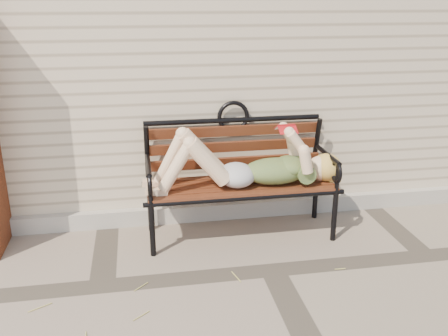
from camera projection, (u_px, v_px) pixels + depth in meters
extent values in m
plane|color=#7B6E5F|center=(273.00, 270.00, 3.74)|extent=(80.00, 80.00, 0.00)
cube|color=beige|center=(211.00, 33.00, 6.03)|extent=(8.00, 4.00, 3.00)
cube|color=#AEAA9D|center=(245.00, 209.00, 4.61)|extent=(8.00, 0.10, 0.15)
cylinder|color=black|center=(152.00, 229.00, 3.88)|extent=(0.04, 0.04, 0.45)
cylinder|color=black|center=(150.00, 206.00, 4.30)|extent=(0.04, 0.04, 0.45)
cylinder|color=black|center=(334.00, 215.00, 4.12)|extent=(0.04, 0.04, 0.45)
cylinder|color=black|center=(315.00, 195.00, 4.54)|extent=(0.04, 0.04, 0.45)
cube|color=#602918|center=(241.00, 185.00, 4.13)|extent=(1.54, 0.50, 0.03)
cylinder|color=black|center=(246.00, 198.00, 3.93)|extent=(1.62, 0.04, 0.04)
cylinder|color=black|center=(235.00, 178.00, 4.35)|extent=(1.62, 0.04, 0.04)
torus|color=black|center=(233.00, 117.00, 4.28)|extent=(0.28, 0.04, 0.28)
ellipsoid|color=#093640|center=(275.00, 171.00, 4.11)|extent=(0.55, 0.31, 0.21)
ellipsoid|color=#093640|center=(289.00, 166.00, 4.12)|extent=(0.26, 0.30, 0.16)
ellipsoid|color=#A7A7AC|center=(237.00, 175.00, 4.06)|extent=(0.30, 0.34, 0.19)
sphere|color=beige|center=(321.00, 168.00, 4.18)|extent=(0.22, 0.22, 0.22)
ellipsoid|color=#E4B556|center=(326.00, 167.00, 4.18)|extent=(0.25, 0.26, 0.23)
cube|color=#A01216|center=(286.00, 125.00, 4.00)|extent=(0.14, 0.02, 0.02)
cube|color=beige|center=(288.00, 130.00, 3.97)|extent=(0.14, 0.09, 0.05)
cube|color=beige|center=(285.00, 127.00, 4.05)|extent=(0.14, 0.09, 0.05)
cube|color=#A01216|center=(288.00, 130.00, 3.96)|extent=(0.15, 0.09, 0.05)
cube|color=#A01216|center=(285.00, 127.00, 4.05)|extent=(0.15, 0.09, 0.05)
cylinder|color=tan|center=(274.00, 308.00, 3.27)|extent=(0.01, 0.13, 0.01)
cylinder|color=tan|center=(75.00, 287.00, 3.51)|extent=(0.16, 0.01, 0.01)
cylinder|color=tan|center=(276.00, 294.00, 3.43)|extent=(0.01, 0.08, 0.01)
cylinder|color=tan|center=(305.00, 310.00, 3.25)|extent=(0.10, 0.07, 0.01)
cylinder|color=tan|center=(274.00, 330.00, 3.06)|extent=(0.08, 0.11, 0.01)
cylinder|color=tan|center=(275.00, 280.00, 3.59)|extent=(0.02, 0.14, 0.01)
cylinder|color=tan|center=(32.00, 304.00, 3.32)|extent=(0.09, 0.12, 0.01)
cylinder|color=tan|center=(137.00, 320.00, 3.16)|extent=(0.04, 0.14, 0.01)
cylinder|color=tan|center=(318.00, 275.00, 3.67)|extent=(0.11, 0.09, 0.01)
cylinder|color=tan|center=(194.00, 304.00, 3.32)|extent=(0.03, 0.13, 0.01)
cylinder|color=tan|center=(160.00, 320.00, 3.16)|extent=(0.14, 0.05, 0.01)
cylinder|color=tan|center=(265.00, 301.00, 3.35)|extent=(0.08, 0.13, 0.01)
cylinder|color=tan|center=(75.00, 303.00, 3.33)|extent=(0.06, 0.09, 0.01)
cylinder|color=tan|center=(356.00, 302.00, 3.34)|extent=(0.07, 0.13, 0.01)
cylinder|color=tan|center=(377.00, 332.00, 3.04)|extent=(0.12, 0.03, 0.01)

